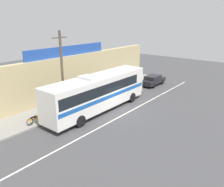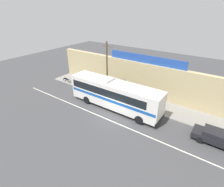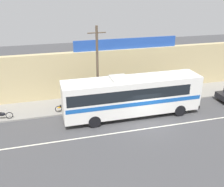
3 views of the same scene
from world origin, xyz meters
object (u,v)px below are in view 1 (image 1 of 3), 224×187
(intercity_bus, at_px, (98,91))
(pedestrian_far_left, at_px, (79,91))
(parked_car, at_px, (153,80))
(utility_pole, at_px, (62,72))
(motorcycle_purple, at_px, (36,118))

(intercity_bus, bearing_deg, pedestrian_far_left, 73.33)
(parked_car, height_order, utility_pole, utility_pole)
(parked_car, xyz_separation_m, motorcycle_purple, (-17.26, 1.86, -0.17))
(pedestrian_far_left, bearing_deg, parked_car, -19.12)
(parked_car, bearing_deg, intercity_bus, -178.53)
(pedestrian_far_left, bearing_deg, utility_pole, -153.30)
(parked_car, distance_m, utility_pole, 14.64)
(intercity_bus, bearing_deg, parked_car, 1.47)
(intercity_bus, bearing_deg, motorcycle_purple, 159.13)
(parked_car, bearing_deg, motorcycle_purple, 173.84)
(motorcycle_purple, distance_m, pedestrian_far_left, 7.07)
(parked_car, distance_m, pedestrian_far_left, 11.03)
(utility_pole, relative_size, motorcycle_purple, 4.07)
(utility_pole, xyz_separation_m, motorcycle_purple, (-3.11, 0.12, -3.55))
(intercity_bus, xyz_separation_m, pedestrian_far_left, (1.17, 3.91, -1.02))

